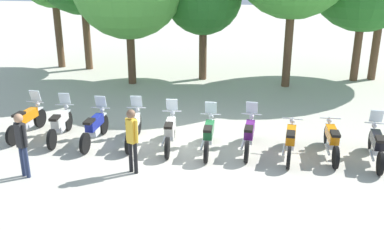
# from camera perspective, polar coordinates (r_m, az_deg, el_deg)

# --- Properties ---
(ground_plane) EXTENTS (80.00, 80.00, 0.00)m
(ground_plane) POSITION_cam_1_polar(r_m,az_deg,el_deg) (13.67, -0.31, -4.26)
(ground_plane) COLOR #BCB7A8
(motorcycle_0) EXTENTS (0.62, 2.19, 1.37)m
(motorcycle_0) POSITION_cam_1_polar(r_m,az_deg,el_deg) (15.40, -20.47, -0.65)
(motorcycle_0) COLOR black
(motorcycle_0) RESTS_ON ground_plane
(motorcycle_1) EXTENTS (0.62, 2.19, 1.37)m
(motorcycle_1) POSITION_cam_1_polar(r_m,az_deg,el_deg) (14.76, -16.62, -1.07)
(motorcycle_1) COLOR black
(motorcycle_1) RESTS_ON ground_plane
(motorcycle_2) EXTENTS (0.62, 2.19, 1.37)m
(motorcycle_2) POSITION_cam_1_polar(r_m,az_deg,el_deg) (14.20, -12.40, -1.54)
(motorcycle_2) COLOR black
(motorcycle_2) RESTS_ON ground_plane
(motorcycle_3) EXTENTS (0.62, 2.19, 1.37)m
(motorcycle_3) POSITION_cam_1_polar(r_m,az_deg,el_deg) (13.99, -7.55, -1.56)
(motorcycle_3) COLOR black
(motorcycle_3) RESTS_ON ground_plane
(motorcycle_4) EXTENTS (0.62, 2.19, 1.37)m
(motorcycle_4) POSITION_cam_1_polar(r_m,az_deg,el_deg) (13.58, -2.84, -2.09)
(motorcycle_4) COLOR black
(motorcycle_4) RESTS_ON ground_plane
(motorcycle_5) EXTENTS (0.62, 2.19, 1.37)m
(motorcycle_5) POSITION_cam_1_polar(r_m,az_deg,el_deg) (13.32, 2.17, -2.54)
(motorcycle_5) COLOR black
(motorcycle_5) RESTS_ON ground_plane
(motorcycle_6) EXTENTS (0.62, 2.19, 1.37)m
(motorcycle_6) POSITION_cam_1_polar(r_m,az_deg,el_deg) (13.43, 7.38, -2.50)
(motorcycle_6) COLOR black
(motorcycle_6) RESTS_ON ground_plane
(motorcycle_7) EXTENTS (0.63, 2.19, 0.99)m
(motorcycle_7) POSITION_cam_1_polar(r_m,az_deg,el_deg) (13.26, 12.55, -3.22)
(motorcycle_7) COLOR black
(motorcycle_7) RESTS_ON ground_plane
(motorcycle_8) EXTENTS (0.62, 2.19, 0.99)m
(motorcycle_8) POSITION_cam_1_polar(r_m,az_deg,el_deg) (13.60, 17.53, -3.08)
(motorcycle_8) COLOR black
(motorcycle_8) RESTS_ON ground_plane
(motorcycle_9) EXTENTS (0.62, 2.19, 1.37)m
(motorcycle_9) POSITION_cam_1_polar(r_m,az_deg,el_deg) (13.67, 22.65, -3.57)
(motorcycle_9) COLOR black
(motorcycle_9) RESTS_ON ground_plane
(person_0) EXTENTS (0.40, 0.30, 1.79)m
(person_0) POSITION_cam_1_polar(r_m,az_deg,el_deg) (12.38, -21.10, -3.04)
(person_0) COLOR #232D4C
(person_0) RESTS_ON ground_plane
(person_1) EXTENTS (0.40, 0.32, 1.82)m
(person_1) POSITION_cam_1_polar(r_m,az_deg,el_deg) (11.88, -7.73, -2.66)
(person_1) COLOR black
(person_1) RESTS_ON ground_plane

